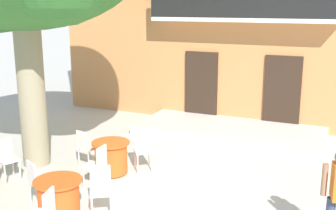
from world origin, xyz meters
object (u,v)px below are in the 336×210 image
object	(u,v)px
cafe_chair_middle_0	(101,187)
cafe_chair_front_1	(6,157)
cafe_chair_near_tree_1	(97,163)
cafe_table_middle	(59,199)
cafe_chair_near_tree_0	(86,146)
cafe_chair_near_tree_2	(143,148)
cafe_table_near_tree	(111,157)
cafe_chair_middle_1	(37,180)

from	to	relation	value
cafe_chair_middle_0	cafe_chair_front_1	size ratio (longest dim) A/B	1.00
cafe_chair_near_tree_1	cafe_chair_middle_0	size ratio (longest dim) A/B	1.00
cafe_chair_middle_0	cafe_chair_front_1	xyz separation A→B (m)	(-2.78, 0.51, 0.00)
cafe_table_middle	cafe_chair_front_1	world-z (taller)	cafe_chair_front_1
cafe_chair_near_tree_0	cafe_chair_near_tree_2	size ratio (longest dim) A/B	1.00
cafe_table_near_tree	cafe_chair_near_tree_0	bearing A→B (deg)	172.39
cafe_chair_near_tree_0	cafe_table_middle	bearing A→B (deg)	-66.36
cafe_chair_near_tree_0	cafe_table_middle	xyz separation A→B (m)	(1.01, -2.31, -0.14)
cafe_table_middle	cafe_chair_middle_0	bearing A→B (deg)	39.39
cafe_chair_front_1	cafe_chair_middle_1	bearing A→B (deg)	-25.81
cafe_table_near_tree	cafe_chair_near_tree_2	xyz separation A→B (m)	(0.53, 0.53, 0.14)
cafe_chair_near_tree_0	cafe_table_middle	size ratio (longest dim) A/B	1.05
cafe_chair_near_tree_2	cafe_chair_middle_1	distance (m)	2.66
cafe_chair_near_tree_2	cafe_chair_middle_1	xyz separation A→B (m)	(-0.98, -2.48, 0.00)
cafe_table_near_tree	cafe_chair_front_1	xyz separation A→B (m)	(-1.93, -1.22, 0.14)
cafe_chair_near_tree_0	cafe_chair_middle_0	bearing A→B (deg)	-48.95
cafe_chair_near_tree_0	cafe_chair_near_tree_1	world-z (taller)	same
cafe_chair_near_tree_2	cafe_chair_front_1	bearing A→B (deg)	-144.52
cafe_chair_middle_0	cafe_chair_middle_1	world-z (taller)	same
cafe_chair_near_tree_2	cafe_chair_middle_0	size ratio (longest dim) A/B	1.00
cafe_table_middle	cafe_chair_near_tree_2	bearing A→B (deg)	84.38
cafe_table_near_tree	cafe_chair_near_tree_1	distance (m)	0.77
cafe_chair_near_tree_2	cafe_chair_middle_0	bearing A→B (deg)	-82.12
cafe_chair_near_tree_0	cafe_table_middle	world-z (taller)	cafe_chair_near_tree_0
cafe_chair_middle_0	cafe_chair_middle_1	distance (m)	1.31
cafe_table_middle	cafe_chair_middle_1	distance (m)	0.77
cafe_chair_near_tree_2	cafe_table_middle	distance (m)	2.76
cafe_chair_near_tree_0	cafe_chair_front_1	world-z (taller)	same
cafe_chair_near_tree_1	cafe_chair_middle_0	bearing A→B (deg)	-53.87
cafe_table_middle	cafe_chair_middle_1	xyz separation A→B (m)	(-0.71, 0.26, 0.14)
cafe_chair_near_tree_2	cafe_table_middle	size ratio (longest dim) A/B	1.05
cafe_chair_front_1	cafe_table_middle	bearing A→B (deg)	-24.15
cafe_table_middle	cafe_chair_near_tree_1	bearing A→B (deg)	95.34
cafe_table_middle	cafe_chair_middle_0	xyz separation A→B (m)	(0.58, 0.48, 0.14)
cafe_chair_front_1	cafe_table_near_tree	bearing A→B (deg)	32.32
cafe_table_middle	cafe_chair_middle_1	bearing A→B (deg)	159.49
cafe_chair_near_tree_2	cafe_chair_near_tree_1	bearing A→B (deg)	-107.64
cafe_chair_near_tree_0	cafe_chair_middle_1	xyz separation A→B (m)	(0.30, -2.04, 0.00)
cafe_table_middle	cafe_chair_middle_1	size ratio (longest dim) A/B	0.95
cafe_chair_middle_1	cafe_chair_near_tree_0	bearing A→B (deg)	98.45
cafe_chair_near_tree_0	cafe_chair_middle_1	world-z (taller)	same
cafe_chair_near_tree_2	cafe_chair_front_1	world-z (taller)	same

